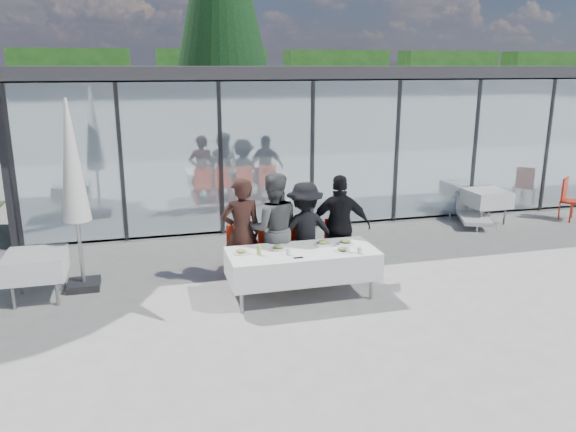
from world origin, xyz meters
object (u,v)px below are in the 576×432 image
Objects in this scene: diner_chair_a at (242,253)px; diner_a at (242,233)px; plate_d at (346,242)px; spare_table_left at (36,265)px; plate_extra at (343,250)px; lounger at (472,212)px; plate_b at (279,248)px; spare_chair_a at (569,197)px; spare_chair_b at (444,195)px; folded_eyeglasses at (298,258)px; diner_chair_d at (339,245)px; plate_c at (322,243)px; market_umbrella at (73,172)px; spare_table_right at (487,198)px; dining_table at (302,264)px; diner_d at (340,226)px; juice_bottle at (259,250)px; diner_c at (305,232)px; diner_chair_b at (273,250)px; plate_a at (241,252)px; diner_chair_c at (304,247)px; diner_b at (273,229)px.

diner_a is at bearing -90.00° from diner_chair_a.
diner_a is 1.66m from plate_d.
spare_table_left is (-3.10, 0.20, -0.33)m from diner_a.
plate_extra reaches higher than lounger.
spare_chair_a reaches higher than plate_b.
folded_eyeglasses is at bearing -139.32° from spare_chair_b.
diner_chair_d is 1.00× the size of spare_chair_a.
plate_b is at bearing -160.97° from spare_chair_a.
market_umbrella is (-3.67, 1.01, 1.12)m from plate_c.
plate_d is at bearing -99.35° from diner_chair_d.
plate_c is (1.19, -0.56, 0.24)m from diner_chair_a.
spare_table_right is 0.88× the size of spare_chair_a.
lounger is at bearing 32.11° from dining_table.
dining_table reaches higher than spare_table_right.
plate_c is 0.27× the size of spare_chair_a.
diner_chair_a is 3.74× the size of plate_extra.
diner_d reaches higher than dining_table.
spare_chair_a is (7.84, 2.77, -0.29)m from juice_bottle.
folded_eyeglasses is 7.93m from spare_chair_a.
market_umbrella reaches higher than spare_chair_b.
plate_b is 7.93m from spare_chair_a.
diner_c is at bearing 132.53° from plate_d.
spare_table_right is at bearing 30.31° from dining_table.
plate_extra is at bearing -20.07° from market_umbrella.
plate_d reaches higher than spare_table_left.
diner_chair_b is 0.56× the size of diner_d.
diner_c is at bearing 27.43° from plate_a.
market_umbrella reaches higher than plate_b.
spare_table_left is (-4.15, 0.20, -0.27)m from diner_c.
diner_chair_b is 5.64m from spare_chair_b.
diner_chair_a is 0.85m from juice_bottle.
lounger is at bearing 26.56° from diner_chair_c.
diner_c is 3.73m from market_umbrella.
diner_a is 2.06× the size of spare_table_left.
diner_chair_b is at bearing 140.29° from plate_c.
plate_d is at bearing 7.33° from juice_bottle.
plate_extra is at bearing -106.35° from diner_chair_d.
plate_c is (0.67, -0.51, -0.14)m from diner_b.
diner_chair_b reaches higher than plate_b.
diner_a is 0.76m from juice_bottle.
lounger is at bearing 29.21° from plate_b.
dining_table is 0.74m from juice_bottle.
plate_c is (0.72, 0.04, 0.00)m from plate_b.
diner_b is 7.01× the size of plate_extra.
diner_chair_d is (1.66, 0.04, -0.35)m from diner_a.
dining_table reaches higher than lounger.
juice_bottle is (-0.92, -0.79, 0.29)m from diner_chair_c.
plate_a is (-1.77, -0.60, -0.09)m from diner_d.
spare_table_right is at bearing 13.22° from spare_table_left.
plate_b is at bearing -176.56° from plate_c.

